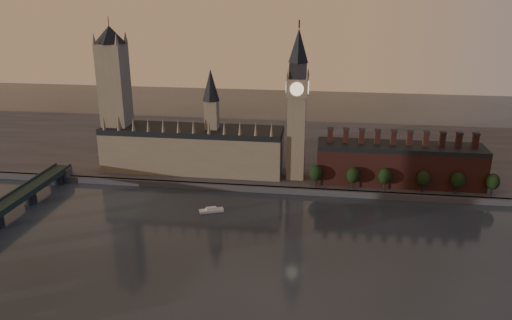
{
  "coord_description": "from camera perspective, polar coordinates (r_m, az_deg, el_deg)",
  "views": [
    {
      "loc": [
        28.32,
        -218.61,
        129.19
      ],
      "look_at": [
        -10.1,
        55.0,
        34.59
      ],
      "focal_mm": 35.0,
      "sensor_mm": 36.0,
      "label": 1
    }
  ],
  "objects": [
    {
      "name": "embankment_tree_0",
      "position": [
        334.45,
        6.87,
        -1.49
      ],
      "size": [
        8.6,
        8.6,
        14.88
      ],
      "color": "black",
      "rests_on": "north_bank"
    },
    {
      "name": "big_ben",
      "position": [
        336.98,
        4.72,
        6.44
      ],
      "size": [
        15.0,
        15.0,
        107.0
      ],
      "color": "#7E715A",
      "rests_on": "north_bank"
    },
    {
      "name": "river_boat",
      "position": [
        308.32,
        -5.12,
        -5.72
      ],
      "size": [
        15.21,
        9.6,
        2.95
      ],
      "rotation": [
        0.0,
        0.0,
        0.4
      ],
      "color": "silver",
      "rests_on": "ground"
    },
    {
      "name": "north_bank",
      "position": [
        417.51,
        3.72,
        1.12
      ],
      "size": [
        900.0,
        182.0,
        4.0
      ],
      "color": "#4D4C52",
      "rests_on": "ground"
    },
    {
      "name": "embankment_tree_4",
      "position": [
        344.72,
        22.05,
        -2.16
      ],
      "size": [
        8.6,
        8.6,
        14.88
      ],
      "color": "black",
      "rests_on": "north_bank"
    },
    {
      "name": "victoria_tower",
      "position": [
        371.77,
        -15.82,
        7.32
      ],
      "size": [
        24.0,
        24.0,
        108.0
      ],
      "color": "#7E715A",
      "rests_on": "north_bank"
    },
    {
      "name": "embankment_tree_5",
      "position": [
        351.1,
        25.44,
        -2.26
      ],
      "size": [
        8.6,
        8.6,
        14.88
      ],
      "color": "black",
      "rests_on": "north_bank"
    },
    {
      "name": "palace_of_westminster",
      "position": [
        362.5,
        -7.21,
        1.49
      ],
      "size": [
        130.0,
        30.3,
        74.0
      ],
      "color": "#7E715A",
      "rests_on": "north_bank"
    },
    {
      "name": "ground",
      "position": [
        255.51,
        0.54,
        -11.47
      ],
      "size": [
        900.0,
        900.0,
        0.0
      ],
      "primitive_type": "plane",
      "color": "black",
      "rests_on": "ground"
    },
    {
      "name": "embankment_tree_3",
      "position": [
        340.13,
        18.58,
        -2.02
      ],
      "size": [
        8.6,
        8.6,
        14.88
      ],
      "color": "black",
      "rests_on": "north_bank"
    },
    {
      "name": "embankment_tree_2",
      "position": [
        337.1,
        14.52,
        -1.81
      ],
      "size": [
        8.6,
        8.6,
        14.88
      ],
      "color": "black",
      "rests_on": "north_bank"
    },
    {
      "name": "embankment_tree_1",
      "position": [
        334.25,
        11.03,
        -1.72
      ],
      "size": [
        8.6,
        8.6,
        14.88
      ],
      "color": "black",
      "rests_on": "north_bank"
    },
    {
      "name": "chimney_block",
      "position": [
        350.8,
        16.03,
        -0.37
      ],
      "size": [
        110.0,
        25.0,
        37.0
      ],
      "color": "#552720",
      "rests_on": "north_bank"
    }
  ]
}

